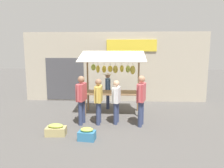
# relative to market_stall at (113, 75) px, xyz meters

# --- Properties ---
(ground_plane) EXTENTS (40.00, 40.00, 0.00)m
(ground_plane) POSITION_rel_market_stall_xyz_m (0.00, 0.07, -1.57)
(ground_plane) COLOR #514F4C
(street_backdrop) EXTENTS (9.00, 0.30, 3.40)m
(street_backdrop) POSITION_rel_market_stall_xyz_m (0.04, -2.13, 0.13)
(street_backdrop) COLOR #B2A893
(street_backdrop) RESTS_ON ground
(market_stall) EXTENTS (2.50, 1.46, 2.50)m
(market_stall) POSITION_rel_market_stall_xyz_m (0.00, 0.00, 0.00)
(market_stall) COLOR olive
(market_stall) RESTS_ON ground
(vendor_with_sunhat) EXTENTS (0.40, 0.67, 1.55)m
(vendor_with_sunhat) POSITION_rel_market_stall_xyz_m (0.24, -0.68, -0.66)
(vendor_with_sunhat) COLOR navy
(vendor_with_sunhat) RESTS_ON ground
(shopper_in_grey_tee) EXTENTS (0.30, 0.70, 1.68)m
(shopper_in_grey_tee) POSITION_rel_market_stall_xyz_m (0.98, 1.39, -0.59)
(shopper_in_grey_tee) COLOR navy
(shopper_in_grey_tee) RESTS_ON ground
(shopper_with_shopping_bag) EXTENTS (0.30, 0.65, 1.52)m
(shopper_with_shopping_bag) POSITION_rel_market_stall_xyz_m (-0.20, 1.24, -0.70)
(shopper_with_shopping_bag) COLOR navy
(shopper_with_shopping_bag) RESTS_ON ground
(shopper_with_ponytail) EXTENTS (0.24, 0.68, 1.57)m
(shopper_with_ponytail) POSITION_rel_market_stall_xyz_m (0.41, 1.32, -0.66)
(shopper_with_ponytail) COLOR navy
(shopper_with_ponytail) RESTS_ON ground
(shopper_in_striped_shirt) EXTENTS (0.35, 0.70, 1.71)m
(shopper_in_striped_shirt) POSITION_rel_market_stall_xyz_m (-1.03, 1.43, -0.57)
(shopper_in_striped_shirt) COLOR navy
(shopper_in_striped_shirt) RESTS_ON ground
(produce_crate_near) EXTENTS (0.51, 0.37, 0.37)m
(produce_crate_near) POSITION_rel_market_stall_xyz_m (0.59, 2.69, -1.40)
(produce_crate_near) COLOR teal
(produce_crate_near) RESTS_ON ground
(produce_crate_side) EXTENTS (0.62, 0.39, 0.36)m
(produce_crate_side) POSITION_rel_market_stall_xyz_m (1.58, 2.40, -1.40)
(produce_crate_side) COLOR tan
(produce_crate_side) RESTS_ON ground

